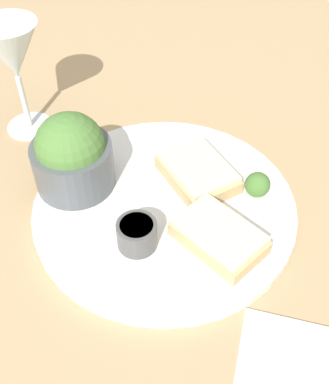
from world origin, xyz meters
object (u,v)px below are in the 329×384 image
salad_bowl (72,156)px  wine_glass (12,55)px  cheese_toast_near (199,173)px  napkin (298,384)px  cheese_toast_far (221,234)px  sauce_ramekin (137,233)px

salad_bowl → wine_glass: 0.17m
cheese_toast_near → napkin: bearing=152.4°
cheese_toast_near → cheese_toast_far: 0.10m
salad_bowl → sauce_ramekin: size_ratio=2.24×
salad_bowl → wine_glass: (0.15, -0.03, 0.06)m
wine_glass → napkin: wine_glass is taller
cheese_toast_near → napkin: (-0.24, 0.13, -0.02)m
salad_bowl → cheese_toast_near: size_ratio=0.90×
sauce_ramekin → napkin: size_ratio=0.26×
cheese_toast_near → cheese_toast_far: size_ratio=1.13×
sauce_ramekin → napkin: 0.22m
cheese_toast_near → napkin: 0.27m
salad_bowl → wine_glass: wine_glass is taller
napkin → cheese_toast_far: bearing=-24.1°
salad_bowl → sauce_ramekin: bearing=174.7°
cheese_toast_near → cheese_toast_far: (-0.08, 0.06, -0.00)m
cheese_toast_near → wine_glass: 0.29m
cheese_toast_far → napkin: (-0.16, 0.07, -0.02)m
napkin → sauce_ramekin: bearing=-0.1°
cheese_toast_far → wine_glass: 0.36m
wine_glass → napkin: 0.52m
cheese_toast_near → wine_glass: size_ratio=0.70×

